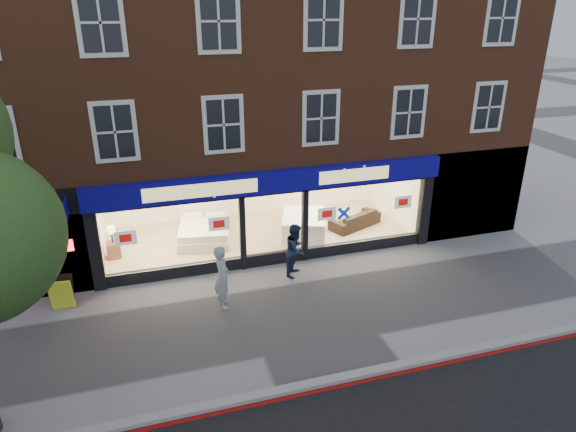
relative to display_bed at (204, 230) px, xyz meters
name	(u,v)px	position (x,y,z in m)	size (l,w,h in m)	color
ground	(304,312)	(1.97, -5.41, -0.45)	(120.00, 120.00, 0.00)	gray
kerb_line	(347,385)	(1.97, -8.51, -0.44)	(60.00, 0.10, 0.01)	#8C0A07
kerb_stone	(344,377)	(1.97, -8.31, -0.39)	(60.00, 0.25, 0.12)	gray
showroom_floor	(259,235)	(1.97, -0.16, -0.40)	(11.00, 4.50, 0.10)	tan
building	(242,45)	(1.96, 1.53, 6.22)	(19.00, 8.26, 10.30)	brown
display_bed	(204,230)	(0.00, 0.00, 0.00)	(2.20, 2.51, 1.25)	silver
bedside_table	(114,250)	(-3.13, -0.52, -0.08)	(0.45, 0.45, 0.55)	brown
mattress_stack	(304,225)	(3.57, -0.64, 0.03)	(2.11, 2.35, 0.77)	white
sofa	(355,219)	(5.67, -0.53, -0.04)	(2.11, 0.82, 0.62)	black
a_board	(62,293)	(-4.50, -3.20, 0.04)	(0.64, 0.41, 0.99)	#CDDD27
pedestrian_grey	(222,277)	(-0.11, -4.41, 0.50)	(0.69, 0.45, 1.90)	#9DA0A4
pedestrian_blue	(296,250)	(2.43, -3.23, 0.41)	(0.84, 0.65, 1.73)	#172441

